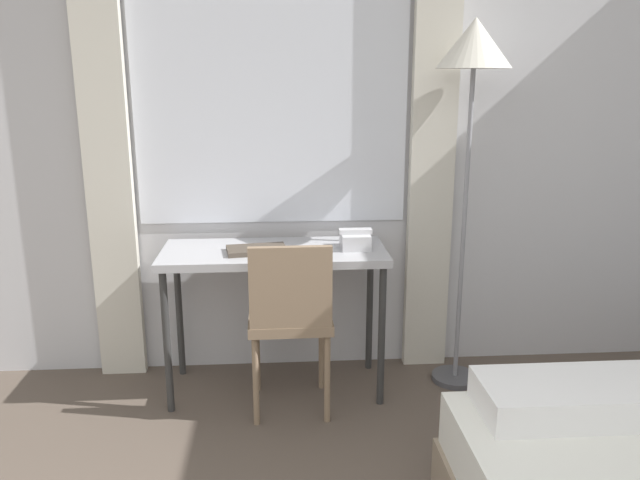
{
  "coord_description": "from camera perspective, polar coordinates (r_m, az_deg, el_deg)",
  "views": [
    {
      "loc": [
        -0.12,
        -0.42,
        1.62
      ],
      "look_at": [
        0.06,
        2.23,
        0.92
      ],
      "focal_mm": 35.0,
      "sensor_mm": 36.0,
      "label": 1
    }
  ],
  "objects": [
    {
      "name": "standing_lamp",
      "position": [
        3.22,
        13.84,
        14.93
      ],
      "size": [
        0.37,
        0.37,
        1.9
      ],
      "color": "#4C4C51",
      "rests_on": "ground_plane"
    },
    {
      "name": "telephone",
      "position": [
        3.17,
        3.25,
        0.02
      ],
      "size": [
        0.17,
        0.16,
        0.1
      ],
      "color": "silver",
      "rests_on": "desk"
    },
    {
      "name": "desk_chair",
      "position": [
        3.01,
        -2.75,
        -6.66
      ],
      "size": [
        0.4,
        0.4,
        0.89
      ],
      "rotation": [
        0.0,
        0.0,
        0.01
      ],
      "color": "#8C7259",
      "rests_on": "ground_plane"
    },
    {
      "name": "wall_back_with_window",
      "position": [
        3.38,
        -2.25,
        10.16
      ],
      "size": [
        5.77,
        0.13,
        2.7
      ],
      "color": "silver",
      "rests_on": "ground_plane"
    },
    {
      "name": "book",
      "position": [
        3.12,
        -5.81,
        -0.87
      ],
      "size": [
        0.31,
        0.21,
        0.02
      ],
      "rotation": [
        0.0,
        0.0,
        0.15
      ],
      "color": "#4C4238",
      "rests_on": "desk"
    },
    {
      "name": "desk",
      "position": [
        3.19,
        -4.2,
        -2.19
      ],
      "size": [
        1.14,
        0.48,
        0.77
      ],
      "color": "#B2B2B7",
      "rests_on": "ground_plane"
    }
  ]
}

